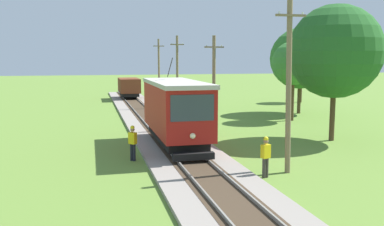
% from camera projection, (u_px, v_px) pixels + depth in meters
% --- Properties ---
extents(red_tram, '(2.60, 8.54, 4.79)m').
position_uv_depth(red_tram, '(176.00, 110.00, 23.31)').
color(red_tram, maroon).
rests_on(red_tram, rail_right).
extents(freight_car, '(2.40, 5.20, 2.31)m').
position_uv_depth(freight_car, '(129.00, 87.00, 51.48)').
color(freight_car, brown).
rests_on(freight_car, rail_right).
extents(utility_pole_near_tram, '(1.40, 0.49, 7.84)m').
position_uv_depth(utility_pole_near_tram, '(289.00, 82.00, 18.19)').
color(utility_pole_near_tram, '#7A664C').
rests_on(utility_pole_near_tram, ground).
extents(utility_pole_mid, '(1.40, 0.34, 6.65)m').
position_uv_depth(utility_pole_mid, '(214.00, 82.00, 29.25)').
color(utility_pole_mid, '#7A664C').
rests_on(utility_pole_mid, ground).
extents(utility_pole_far, '(1.40, 0.30, 7.32)m').
position_uv_depth(utility_pole_far, '(177.00, 72.00, 41.50)').
color(utility_pole_far, '#7A664C').
rests_on(utility_pole_far, ground).
extents(utility_pole_distant, '(1.40, 0.54, 7.52)m').
position_uv_depth(utility_pole_distant, '(159.00, 68.00, 52.54)').
color(utility_pole_distant, '#7A664C').
rests_on(utility_pole_distant, ground).
extents(track_worker, '(0.44, 0.35, 1.78)m').
position_uv_depth(track_worker, '(266.00, 155.00, 17.66)').
color(track_worker, '#38332D').
rests_on(track_worker, ground).
extents(second_worker, '(0.44, 0.44, 1.78)m').
position_uv_depth(second_worker, '(133.00, 141.00, 20.58)').
color(second_worker, black).
rests_on(second_worker, ground).
extents(tree_left_near, '(3.55, 3.55, 6.45)m').
position_uv_depth(tree_left_near, '(293.00, 64.00, 33.60)').
color(tree_left_near, '#4C3823').
rests_on(tree_left_near, ground).
extents(tree_right_near, '(3.24, 3.24, 5.97)m').
position_uv_depth(tree_right_near, '(301.00, 65.00, 47.80)').
color(tree_right_near, '#4C3823').
rests_on(tree_right_near, ground).
extents(tree_left_far, '(5.68, 5.68, 8.33)m').
position_uv_depth(tree_left_far, '(335.00, 52.00, 25.17)').
color(tree_left_far, '#4C3823').
rests_on(tree_left_far, ground).
extents(tree_right_far, '(5.55, 5.55, 7.85)m').
position_uv_depth(tree_right_far, '(300.00, 59.00, 38.01)').
color(tree_right_far, '#4C3823').
rests_on(tree_right_far, ground).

